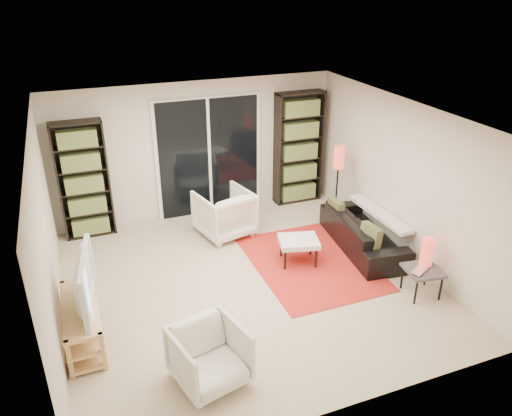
# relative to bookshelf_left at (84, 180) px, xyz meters

# --- Properties ---
(floor) EXTENTS (5.00, 5.00, 0.00)m
(floor) POSITION_rel_bookshelf_left_xyz_m (1.95, -2.33, -0.98)
(floor) COLOR beige
(floor) RESTS_ON ground
(wall_back) EXTENTS (5.00, 0.02, 2.40)m
(wall_back) POSITION_rel_bookshelf_left_xyz_m (1.95, 0.17, 0.22)
(wall_back) COLOR beige
(wall_back) RESTS_ON ground
(wall_front) EXTENTS (5.00, 0.02, 2.40)m
(wall_front) POSITION_rel_bookshelf_left_xyz_m (1.95, -4.83, 0.22)
(wall_front) COLOR beige
(wall_front) RESTS_ON ground
(wall_left) EXTENTS (0.02, 5.00, 2.40)m
(wall_left) POSITION_rel_bookshelf_left_xyz_m (-0.55, -2.33, 0.22)
(wall_left) COLOR beige
(wall_left) RESTS_ON ground
(wall_right) EXTENTS (0.02, 5.00, 2.40)m
(wall_right) POSITION_rel_bookshelf_left_xyz_m (4.45, -2.33, 0.22)
(wall_right) COLOR beige
(wall_right) RESTS_ON ground
(ceiling) EXTENTS (5.00, 5.00, 0.02)m
(ceiling) POSITION_rel_bookshelf_left_xyz_m (1.95, -2.33, 1.42)
(ceiling) COLOR white
(ceiling) RESTS_ON wall_back
(sliding_door) EXTENTS (1.92, 0.08, 2.16)m
(sliding_door) POSITION_rel_bookshelf_left_xyz_m (2.15, 0.13, 0.07)
(sliding_door) COLOR white
(sliding_door) RESTS_ON ground
(bookshelf_left) EXTENTS (0.80, 0.30, 1.95)m
(bookshelf_left) POSITION_rel_bookshelf_left_xyz_m (0.00, 0.00, 0.00)
(bookshelf_left) COLOR black
(bookshelf_left) RESTS_ON ground
(bookshelf_right) EXTENTS (0.90, 0.30, 2.10)m
(bookshelf_right) POSITION_rel_bookshelf_left_xyz_m (3.85, -0.00, 0.07)
(bookshelf_right) COLOR black
(bookshelf_right) RESTS_ON ground
(tv_stand) EXTENTS (0.41, 1.27, 0.50)m
(tv_stand) POSITION_rel_bookshelf_left_xyz_m (-0.31, -2.78, -0.71)
(tv_stand) COLOR #E0C17E
(tv_stand) RESTS_ON floor
(tv) EXTENTS (0.30, 1.13, 0.65)m
(tv) POSITION_rel_bookshelf_left_xyz_m (-0.29, -2.78, -0.15)
(tv) COLOR black
(tv) RESTS_ON tv_stand
(rug) EXTENTS (1.68, 2.26, 0.01)m
(rug) POSITION_rel_bookshelf_left_xyz_m (3.03, -2.20, -0.97)
(rug) COLOR red
(rug) RESTS_ON floor
(sofa) EXTENTS (0.97, 1.98, 0.56)m
(sofa) POSITION_rel_bookshelf_left_xyz_m (4.02, -2.07, -0.70)
(sofa) COLOR black
(sofa) RESTS_ON floor
(armchair_back) EXTENTS (1.00, 1.02, 0.78)m
(armchair_back) POSITION_rel_bookshelf_left_xyz_m (2.11, -0.82, -0.59)
(armchair_back) COLOR silver
(armchair_back) RESTS_ON floor
(armchair_front) EXTENTS (0.87, 0.88, 0.67)m
(armchair_front) POSITION_rel_bookshelf_left_xyz_m (0.91, -3.97, -0.64)
(armchair_front) COLOR silver
(armchair_front) RESTS_ON floor
(ottoman) EXTENTS (0.69, 0.61, 0.40)m
(ottoman) POSITION_rel_bookshelf_left_xyz_m (2.86, -2.10, -0.63)
(ottoman) COLOR silver
(ottoman) RESTS_ON floor
(side_table) EXTENTS (0.52, 0.52, 0.40)m
(side_table) POSITION_rel_bookshelf_left_xyz_m (4.06, -3.47, -0.62)
(side_table) COLOR #434348
(side_table) RESTS_ON floor
(laptop) EXTENTS (0.39, 0.34, 0.03)m
(laptop) POSITION_rel_bookshelf_left_xyz_m (4.02, -3.53, -0.56)
(laptop) COLOR silver
(laptop) RESTS_ON side_table
(table_lamp) EXTENTS (0.18, 0.18, 0.40)m
(table_lamp) POSITION_rel_bookshelf_left_xyz_m (4.17, -3.37, -0.38)
(table_lamp) COLOR #E84331
(table_lamp) RESTS_ON side_table
(floor_lamp) EXTENTS (0.21, 0.21, 1.38)m
(floor_lamp) POSITION_rel_bookshelf_left_xyz_m (4.08, -1.08, 0.08)
(floor_lamp) COLOR black
(floor_lamp) RESTS_ON floor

